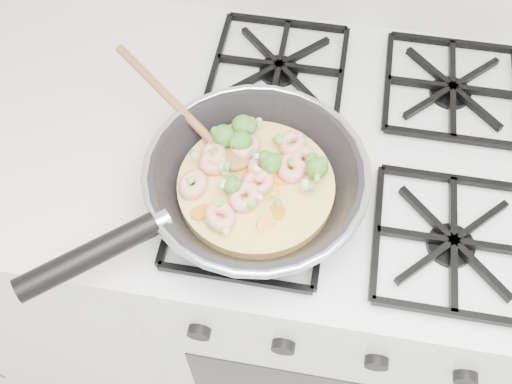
# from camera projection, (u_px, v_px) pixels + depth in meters

# --- Properties ---
(stove) EXTENTS (0.60, 0.60, 0.92)m
(stove) POSITION_uv_depth(u_px,v_px,m) (328.00, 266.00, 1.32)
(stove) COLOR white
(stove) RESTS_ON ground
(skillet) EXTENTS (0.44, 0.42, 0.10)m
(skillet) POSITION_uv_depth(u_px,v_px,m) (252.00, 181.00, 0.85)
(skillet) COLOR black
(skillet) RESTS_ON stove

